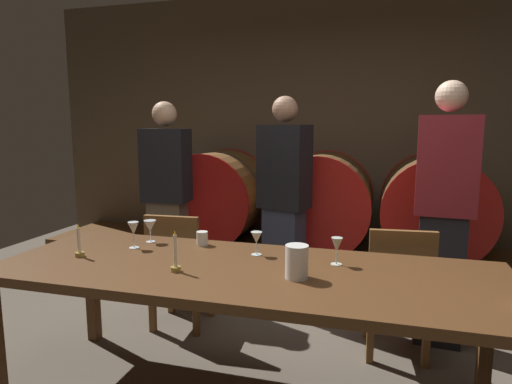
{
  "coord_description": "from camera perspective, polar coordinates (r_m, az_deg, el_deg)",
  "views": [
    {
      "loc": [
        0.52,
        -1.95,
        1.51
      ],
      "look_at": [
        -0.19,
        0.58,
        1.11
      ],
      "focal_mm": 30.82,
      "sensor_mm": 36.0,
      "label": 1
    }
  ],
  "objects": [
    {
      "name": "wine_glass_far_left",
      "position": [
        2.75,
        -15.63,
        -4.69
      ],
      "size": [
        0.07,
        0.07,
        0.16
      ],
      "color": "white",
      "rests_on": "dining_table"
    },
    {
      "name": "guest_right",
      "position": [
        3.22,
        23.2,
        -2.51
      ],
      "size": [
        0.4,
        0.27,
        1.8
      ],
      "rotation": [
        0.0,
        0.0,
        3.07
      ],
      "color": "black",
      "rests_on": "ground"
    },
    {
      "name": "back_wall",
      "position": [
        4.62,
        9.36,
        7.29
      ],
      "size": [
        6.04,
        0.24,
        2.82
      ],
      "primitive_type": "cube",
      "color": "brown",
      "rests_on": "ground"
    },
    {
      "name": "dining_table",
      "position": [
        2.35,
        -1.36,
        -11.29
      ],
      "size": [
        2.67,
        0.94,
        0.77
      ],
      "color": "#4C2D16",
      "rests_on": "ground"
    },
    {
      "name": "wine_barrel_right",
      "position": [
        4.12,
        22.05,
        -1.79
      ],
      "size": [
        0.9,
        0.85,
        0.9
      ],
      "color": "#513319",
      "rests_on": "barrel_shelf"
    },
    {
      "name": "barrel_shelf",
      "position": [
        4.28,
        8.1,
        -9.5
      ],
      "size": [
        5.44,
        0.9,
        0.36
      ],
      "primitive_type": "cube",
      "color": "brown",
      "rests_on": "ground"
    },
    {
      "name": "wine_glass_center_left",
      "position": [
        2.87,
        -13.59,
        -4.38
      ],
      "size": [
        0.08,
        0.08,
        0.14
      ],
      "color": "white",
      "rests_on": "dining_table"
    },
    {
      "name": "pitcher",
      "position": [
        2.16,
        5.32,
        -9.0
      ],
      "size": [
        0.11,
        0.11,
        0.16
      ],
      "color": "white",
      "rests_on": "dining_table"
    },
    {
      "name": "guest_left",
      "position": [
        3.82,
        -11.47,
        -1.09
      ],
      "size": [
        0.39,
        0.26,
        1.71
      ],
      "rotation": [
        0.0,
        0.0,
        3.19
      ],
      "color": "brown",
      "rests_on": "ground"
    },
    {
      "name": "wine_glass_center_right",
      "position": [
        2.52,
        0.06,
        -6.05
      ],
      "size": [
        0.07,
        0.07,
        0.14
      ],
      "color": "silver",
      "rests_on": "dining_table"
    },
    {
      "name": "candle_left",
      "position": [
        2.69,
        -21.95,
        -6.73
      ],
      "size": [
        0.05,
        0.05,
        0.19
      ],
      "color": "olive",
      "rests_on": "dining_table"
    },
    {
      "name": "cup_left",
      "position": [
        2.75,
        -7.0,
        -5.99
      ],
      "size": [
        0.07,
        0.07,
        0.09
      ],
      "primitive_type": "cylinder",
      "color": "white",
      "rests_on": "dining_table"
    },
    {
      "name": "guest_center",
      "position": [
        3.51,
        3.67,
        -1.52
      ],
      "size": [
        0.43,
        0.34,
        1.73
      ],
      "rotation": [
        0.0,
        0.0,
        2.85
      ],
      "color": "#33384C",
      "rests_on": "ground"
    },
    {
      "name": "chair_right",
      "position": [
        3.02,
        18.0,
        -11.53
      ],
      "size": [
        0.44,
        0.44,
        0.88
      ],
      "rotation": [
        0.0,
        0.0,
        3.24
      ],
      "color": "brown",
      "rests_on": "ground"
    },
    {
      "name": "wine_glass_far_right",
      "position": [
        2.39,
        10.44,
        -6.89
      ],
      "size": [
        0.06,
        0.06,
        0.15
      ],
      "color": "silver",
      "rests_on": "dining_table"
    },
    {
      "name": "wine_barrel_center",
      "position": [
        4.13,
        8.65,
        -1.24
      ],
      "size": [
        0.9,
        0.85,
        0.9
      ],
      "color": "brown",
      "rests_on": "barrel_shelf"
    },
    {
      "name": "wine_barrel_left",
      "position": [
        4.38,
        -5.04,
        -0.6
      ],
      "size": [
        0.9,
        0.85,
        0.9
      ],
      "color": "brown",
      "rests_on": "barrel_shelf"
    },
    {
      "name": "candle_right",
      "position": [
        2.29,
        -10.4,
        -8.68
      ],
      "size": [
        0.05,
        0.05,
        0.22
      ],
      "color": "olive",
      "rests_on": "dining_table"
    },
    {
      "name": "chair_left",
      "position": [
        3.33,
        -10.08,
        -9.32
      ],
      "size": [
        0.42,
        0.42,
        0.88
      ],
      "rotation": [
        0.0,
        0.0,
        3.2
      ],
      "color": "brown",
      "rests_on": "ground"
    }
  ]
}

